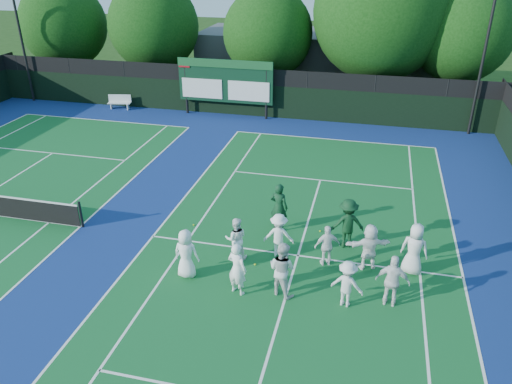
# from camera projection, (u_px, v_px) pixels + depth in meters

# --- Properties ---
(ground) EXTENTS (120.00, 120.00, 0.00)m
(ground) POSITION_uv_depth(u_px,v_px,m) (293.00, 272.00, 16.63)
(ground) COLOR #1A370F
(ground) RESTS_ON ground
(court_apron) EXTENTS (34.00, 32.00, 0.01)m
(court_apron) POSITION_uv_depth(u_px,v_px,m) (140.00, 235.00, 18.76)
(court_apron) COLOR navy
(court_apron) RESTS_ON ground
(near_court) EXTENTS (11.05, 23.85, 0.01)m
(near_court) POSITION_uv_depth(u_px,v_px,m) (298.00, 256.00, 17.50)
(near_court) COLOR #125926
(near_court) RESTS_ON ground
(back_fence) EXTENTS (34.00, 0.08, 3.00)m
(back_fence) POSITION_uv_depth(u_px,v_px,m) (243.00, 94.00, 31.19)
(back_fence) COLOR black
(back_fence) RESTS_ON ground
(scoreboard) EXTENTS (6.00, 0.21, 3.55)m
(scoreboard) POSITION_uv_depth(u_px,v_px,m) (225.00, 82.00, 30.67)
(scoreboard) COLOR black
(scoreboard) RESTS_ON ground
(clubhouse) EXTENTS (18.00, 6.00, 4.00)m
(clubhouse) POSITION_uv_depth(u_px,v_px,m) (323.00, 61.00, 37.01)
(clubhouse) COLOR #515155
(clubhouse) RESTS_ON ground
(light_pole_left) EXTENTS (1.20, 0.30, 10.12)m
(light_pole_left) POSITION_uv_depth(u_px,v_px,m) (14.00, 5.00, 31.88)
(light_pole_left) COLOR black
(light_pole_left) RESTS_ON ground
(light_pole_right) EXTENTS (1.20, 0.30, 10.12)m
(light_pole_right) POSITION_uv_depth(u_px,v_px,m) (491.00, 19.00, 25.87)
(light_pole_right) COLOR black
(light_pole_right) RESTS_ON ground
(bench) EXTENTS (1.54, 0.69, 0.94)m
(bench) POSITION_uv_depth(u_px,v_px,m) (120.00, 101.00, 32.76)
(bench) COLOR silver
(bench) RESTS_ON ground
(tree_a) EXTENTS (6.11, 6.11, 7.63)m
(tree_a) POSITION_uv_depth(u_px,v_px,m) (66.00, 27.00, 35.90)
(tree_a) COLOR black
(tree_a) RESTS_ON ground
(tree_b) EXTENTS (6.19, 6.19, 7.84)m
(tree_b) POSITION_uv_depth(u_px,v_px,m) (156.00, 28.00, 34.35)
(tree_b) COLOR black
(tree_b) RESTS_ON ground
(tree_c) EXTENTS (5.88, 5.88, 7.47)m
(tree_c) POSITION_uv_depth(u_px,v_px,m) (270.00, 36.00, 32.75)
(tree_c) COLOR black
(tree_c) RESTS_ON ground
(tree_d) EXTENTS (8.38, 8.38, 10.26)m
(tree_d) POSITION_uv_depth(u_px,v_px,m) (384.00, 15.00, 30.59)
(tree_d) COLOR black
(tree_d) RESTS_ON ground
(tree_e) EXTENTS (6.05, 6.05, 8.08)m
(tree_e) POSITION_uv_depth(u_px,v_px,m) (465.00, 34.00, 29.99)
(tree_e) COLOR black
(tree_e) RESTS_ON ground
(tennis_ball_0) EXTENTS (0.07, 0.07, 0.07)m
(tennis_ball_0) POSITION_uv_depth(u_px,v_px,m) (255.00, 264.00, 16.97)
(tennis_ball_0) COLOR #B8CE18
(tennis_ball_0) RESTS_ON ground
(tennis_ball_1) EXTENTS (0.07, 0.07, 0.07)m
(tennis_ball_1) POSITION_uv_depth(u_px,v_px,m) (290.00, 266.00, 16.87)
(tennis_ball_1) COLOR #B8CE18
(tennis_ball_1) RESTS_ON ground
(tennis_ball_2) EXTENTS (0.07, 0.07, 0.07)m
(tennis_ball_2) POSITION_uv_depth(u_px,v_px,m) (405.00, 277.00, 16.34)
(tennis_ball_2) COLOR #B8CE18
(tennis_ball_2) RESTS_ON ground
(tennis_ball_3) EXTENTS (0.07, 0.07, 0.07)m
(tennis_ball_3) POSITION_uv_depth(u_px,v_px,m) (194.00, 225.00, 19.35)
(tennis_ball_3) COLOR #B8CE18
(tennis_ball_3) RESTS_ON ground
(tennis_ball_4) EXTENTS (0.07, 0.07, 0.07)m
(tennis_ball_4) POSITION_uv_depth(u_px,v_px,m) (320.00, 231.00, 18.93)
(tennis_ball_4) COLOR #B8CE18
(tennis_ball_4) RESTS_ON ground
(tennis_ball_5) EXTENTS (0.07, 0.07, 0.07)m
(tennis_ball_5) POSITION_uv_depth(u_px,v_px,m) (363.00, 265.00, 16.95)
(tennis_ball_5) COLOR #B8CE18
(tennis_ball_5) RESTS_ON ground
(player_front_0) EXTENTS (0.84, 0.55, 1.71)m
(player_front_0) POSITION_uv_depth(u_px,v_px,m) (186.00, 254.00, 16.09)
(player_front_0) COLOR white
(player_front_0) RESTS_ON ground
(player_front_1) EXTENTS (0.76, 0.63, 1.79)m
(player_front_1) POSITION_uv_depth(u_px,v_px,m) (237.00, 269.00, 15.27)
(player_front_1) COLOR white
(player_front_1) RESTS_ON ground
(player_front_2) EXTENTS (1.10, 1.00, 1.83)m
(player_front_2) POSITION_uv_depth(u_px,v_px,m) (282.00, 269.00, 15.24)
(player_front_2) COLOR silver
(player_front_2) RESTS_ON ground
(player_front_3) EXTENTS (1.09, 0.78, 1.54)m
(player_front_3) POSITION_uv_depth(u_px,v_px,m) (347.00, 284.00, 14.81)
(player_front_3) COLOR silver
(player_front_3) RESTS_ON ground
(player_front_4) EXTENTS (1.05, 0.52, 1.73)m
(player_front_4) POSITION_uv_depth(u_px,v_px,m) (393.00, 281.00, 14.77)
(player_front_4) COLOR white
(player_front_4) RESTS_ON ground
(player_back_0) EXTENTS (0.89, 0.77, 1.56)m
(player_back_0) POSITION_uv_depth(u_px,v_px,m) (236.00, 239.00, 17.05)
(player_back_0) COLOR white
(player_back_0) RESTS_ON ground
(player_back_1) EXTENTS (1.11, 0.71, 1.63)m
(player_back_1) POSITION_uv_depth(u_px,v_px,m) (279.00, 235.00, 17.17)
(player_back_1) COLOR white
(player_back_1) RESTS_ON ground
(player_back_2) EXTENTS (0.95, 0.69, 1.50)m
(player_back_2) POSITION_uv_depth(u_px,v_px,m) (327.00, 246.00, 16.71)
(player_back_2) COLOR white
(player_back_2) RESTS_ON ground
(player_back_3) EXTENTS (1.61, 0.96, 1.65)m
(player_back_3) POSITION_uv_depth(u_px,v_px,m) (369.00, 247.00, 16.50)
(player_back_3) COLOR white
(player_back_3) RESTS_ON ground
(player_back_4) EXTENTS (1.00, 0.78, 1.82)m
(player_back_4) POSITION_uv_depth(u_px,v_px,m) (414.00, 249.00, 16.24)
(player_back_4) COLOR silver
(player_back_4) RESTS_ON ground
(coach_left) EXTENTS (0.79, 0.61, 1.93)m
(coach_left) POSITION_uv_depth(u_px,v_px,m) (279.00, 207.00, 18.69)
(coach_left) COLOR #0E351C
(coach_left) RESTS_ON ground
(coach_right) EXTENTS (1.36, 1.02, 1.87)m
(coach_right) POSITION_uv_depth(u_px,v_px,m) (348.00, 223.00, 17.67)
(coach_right) COLOR #0E3319
(coach_right) RESTS_ON ground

